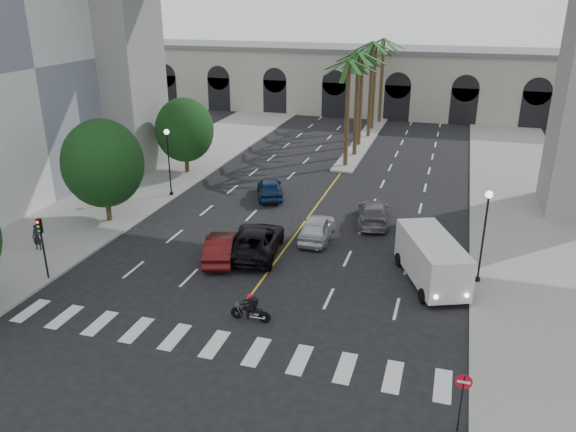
% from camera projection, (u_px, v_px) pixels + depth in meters
% --- Properties ---
extents(ground, '(140.00, 140.00, 0.00)m').
position_uv_depth(ground, '(228.00, 327.00, 26.66)').
color(ground, black).
rests_on(ground, ground).
extents(sidewalk_left, '(8.00, 100.00, 0.15)m').
position_uv_depth(sidewalk_left, '(124.00, 195.00, 44.05)').
color(sidewalk_left, gray).
rests_on(sidewalk_left, ground).
extents(sidewalk_right, '(8.00, 100.00, 0.15)m').
position_uv_depth(sidewalk_right, '(535.00, 240.00, 35.94)').
color(sidewalk_right, gray).
rests_on(sidewalk_right, ground).
extents(median, '(2.00, 24.00, 0.20)m').
position_uv_depth(median, '(364.00, 141.00, 60.48)').
color(median, gray).
rests_on(median, ground).
extents(pier_building, '(71.00, 10.50, 8.50)m').
position_uv_depth(pier_building, '(387.00, 81.00, 74.10)').
color(pier_building, '#B4B2A2').
rests_on(pier_building, ground).
extents(palm_a, '(3.20, 3.20, 10.30)m').
position_uv_depth(palm_a, '(349.00, 65.00, 48.28)').
color(palm_a, '#47331E').
rests_on(palm_a, ground).
extents(palm_b, '(3.20, 3.20, 10.60)m').
position_uv_depth(palm_b, '(359.00, 58.00, 51.72)').
color(palm_b, '#47331E').
rests_on(palm_b, ground).
extents(palm_c, '(3.20, 3.20, 10.10)m').
position_uv_depth(palm_c, '(363.00, 58.00, 55.53)').
color(palm_c, '#47331E').
rests_on(palm_c, ground).
extents(palm_d, '(3.20, 3.20, 10.90)m').
position_uv_depth(palm_d, '(373.00, 47.00, 58.73)').
color(palm_d, '#47331E').
rests_on(palm_d, ground).
extents(palm_e, '(3.20, 3.20, 10.40)m').
position_uv_depth(palm_e, '(376.00, 49.00, 62.53)').
color(palm_e, '#47331E').
rests_on(palm_e, ground).
extents(palm_f, '(3.20, 3.20, 10.70)m').
position_uv_depth(palm_f, '(384.00, 44.00, 65.91)').
color(palm_f, '#47331E').
rests_on(palm_f, ground).
extents(street_tree_mid, '(5.44, 5.44, 7.21)m').
position_uv_depth(street_tree_mid, '(103.00, 163.00, 37.55)').
color(street_tree_mid, '#382616').
rests_on(street_tree_mid, ground).
extents(street_tree_far, '(5.04, 5.04, 6.68)m').
position_uv_depth(street_tree_far, '(185.00, 130.00, 48.35)').
color(street_tree_far, '#382616').
rests_on(street_tree_far, ground).
extents(lamp_post_left_far, '(0.40, 0.40, 5.35)m').
position_uv_depth(lamp_post_left_far, '(169.00, 157.00, 42.82)').
color(lamp_post_left_far, black).
rests_on(lamp_post_left_far, ground).
extents(lamp_post_right, '(0.40, 0.40, 5.35)m').
position_uv_depth(lamp_post_right, '(484.00, 229.00, 29.53)').
color(lamp_post_right, black).
rests_on(lamp_post_right, ground).
extents(traffic_signal_far, '(0.25, 0.18, 3.65)m').
position_uv_depth(traffic_signal_far, '(42.00, 239.00, 30.14)').
color(traffic_signal_far, black).
rests_on(traffic_signal_far, ground).
extents(motorcycle_rider, '(2.02, 0.54, 1.45)m').
position_uv_depth(motorcycle_rider, '(252.00, 309.00, 26.95)').
color(motorcycle_rider, black).
rests_on(motorcycle_rider, ground).
extents(car_a, '(2.07, 4.70, 1.57)m').
position_uv_depth(car_a, '(317.00, 228.00, 36.06)').
color(car_a, silver).
rests_on(car_a, ground).
extents(car_b, '(2.92, 4.93, 1.53)m').
position_uv_depth(car_b, '(220.00, 248.00, 33.23)').
color(car_b, '#4A0F0E').
rests_on(car_b, ground).
extents(car_c, '(3.58, 6.38, 1.68)m').
position_uv_depth(car_c, '(256.00, 241.00, 33.95)').
color(car_c, black).
rests_on(car_c, ground).
extents(car_d, '(2.94, 5.47, 1.51)m').
position_uv_depth(car_d, '(373.00, 212.00, 38.66)').
color(car_d, slate).
rests_on(car_d, ground).
extents(car_e, '(3.44, 4.98, 1.57)m').
position_uv_depth(car_e, '(270.00, 188.00, 43.54)').
color(car_e, '#10274B').
rests_on(car_e, ground).
extents(cargo_van, '(4.42, 6.47, 2.59)m').
position_uv_depth(cargo_van, '(432.00, 259.00, 30.27)').
color(cargo_van, silver).
rests_on(cargo_van, ground).
extents(pedestrian_a, '(0.62, 0.45, 1.61)m').
position_uv_depth(pedestrian_a, '(37.00, 237.00, 34.20)').
color(pedestrian_a, black).
rests_on(pedestrian_a, sidewalk_left).
extents(do_not_enter_sign, '(0.60, 0.06, 2.45)m').
position_uv_depth(do_not_enter_sign, '(463.00, 391.00, 19.64)').
color(do_not_enter_sign, black).
rests_on(do_not_enter_sign, ground).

